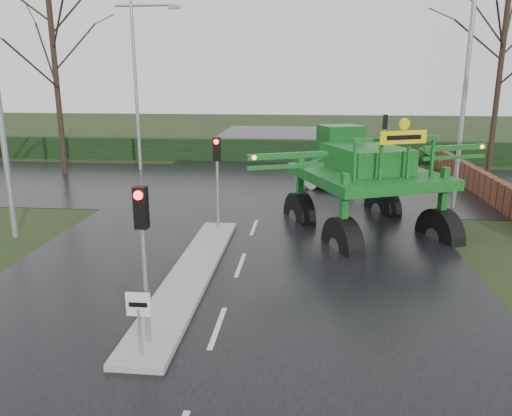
# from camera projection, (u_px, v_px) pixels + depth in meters

# --- Properties ---
(ground) EXTENTS (140.00, 140.00, 0.00)m
(ground) POSITION_uv_depth(u_px,v_px,m) (218.00, 328.00, 11.49)
(ground) COLOR black
(ground) RESTS_ON ground
(road_main) EXTENTS (14.00, 80.00, 0.02)m
(road_main) POSITION_uv_depth(u_px,v_px,m) (259.00, 214.00, 21.12)
(road_main) COLOR black
(road_main) RESTS_ON ground
(road_cross) EXTENTS (80.00, 12.00, 0.02)m
(road_cross) POSITION_uv_depth(u_px,v_px,m) (270.00, 185.00, 26.89)
(road_cross) COLOR black
(road_cross) RESTS_ON ground
(median_island) EXTENTS (1.20, 10.00, 0.16)m
(median_island) POSITION_uv_depth(u_px,v_px,m) (192.00, 274.00, 14.48)
(median_island) COLOR gray
(median_island) RESTS_ON ground
(hedge_row) EXTENTS (44.00, 0.90, 1.50)m
(hedge_row) POSITION_uv_depth(u_px,v_px,m) (278.00, 151.00, 34.41)
(hedge_row) COLOR black
(hedge_row) RESTS_ON ground
(brick_wall) EXTENTS (0.40, 20.00, 1.20)m
(brick_wall) POSITION_uv_depth(u_px,v_px,m) (472.00, 178.00, 25.71)
(brick_wall) COLOR #592D1E
(brick_wall) RESTS_ON ground
(keep_left_sign) EXTENTS (0.50, 0.07, 1.35)m
(keep_left_sign) POSITION_uv_depth(u_px,v_px,m) (139.00, 313.00, 9.91)
(keep_left_sign) COLOR gray
(keep_left_sign) RESTS_ON ground
(traffic_signal_near) EXTENTS (0.26, 0.33, 3.52)m
(traffic_signal_near) POSITION_uv_depth(u_px,v_px,m) (142.00, 232.00, 9.99)
(traffic_signal_near) COLOR gray
(traffic_signal_near) RESTS_ON ground
(traffic_signal_mid) EXTENTS (0.26, 0.33, 3.52)m
(traffic_signal_mid) POSITION_uv_depth(u_px,v_px,m) (217.00, 163.00, 18.18)
(traffic_signal_mid) COLOR gray
(traffic_signal_mid) RESTS_ON ground
(traffic_signal_far) EXTENTS (0.26, 0.33, 3.52)m
(traffic_signal_far) POSITION_uv_depth(u_px,v_px,m) (385.00, 131.00, 29.46)
(traffic_signal_far) COLOR gray
(traffic_signal_far) RESTS_ON ground
(street_light_left_near) EXTENTS (3.85, 0.30, 10.00)m
(street_light_left_near) POSITION_uv_depth(u_px,v_px,m) (3.00, 66.00, 16.56)
(street_light_left_near) COLOR gray
(street_light_left_near) RESTS_ON ground
(street_light_right) EXTENTS (3.85, 0.30, 10.00)m
(street_light_right) POSITION_uv_depth(u_px,v_px,m) (460.00, 68.00, 20.73)
(street_light_right) COLOR gray
(street_light_right) RESTS_ON ground
(street_light_left_far) EXTENTS (3.85, 0.30, 10.00)m
(street_light_left_far) POSITION_uv_depth(u_px,v_px,m) (140.00, 71.00, 30.04)
(street_light_left_far) COLOR gray
(street_light_left_far) RESTS_ON ground
(tree_left_far) EXTENTS (7.70, 7.70, 13.26)m
(tree_left_far) POSITION_uv_depth(u_px,v_px,m) (53.00, 50.00, 28.24)
(tree_left_far) COLOR black
(tree_left_far) RESTS_ON ground
(tree_right_far) EXTENTS (7.00, 7.00, 12.05)m
(tree_right_far) POSITION_uv_depth(u_px,v_px,m) (501.00, 62.00, 28.79)
(tree_right_far) COLOR black
(tree_right_far) RESTS_ON ground
(crop_sprayer) EXTENTS (8.98, 7.29, 5.41)m
(crop_sprayer) POSITION_uv_depth(u_px,v_px,m) (342.00, 173.00, 16.50)
(crop_sprayer) COLOR black
(crop_sprayer) RESTS_ON ground
(white_sedan) EXTENTS (4.57, 3.09, 1.43)m
(white_sedan) POSITION_uv_depth(u_px,v_px,m) (340.00, 190.00, 25.62)
(white_sedan) COLOR white
(white_sedan) RESTS_ON ground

